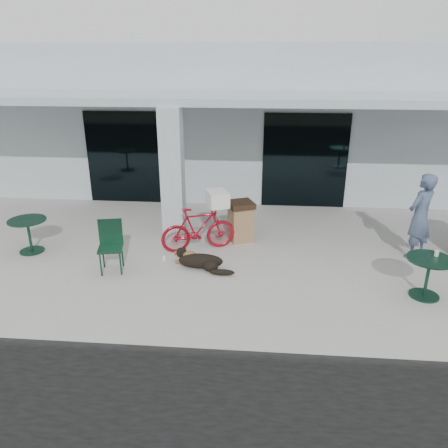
# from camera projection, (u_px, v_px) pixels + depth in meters

# --- Properties ---
(ground) EXTENTS (80.00, 80.00, 0.00)m
(ground) POSITION_uv_depth(u_px,v_px,m) (229.00, 285.00, 8.49)
(ground) COLOR #AFADA5
(ground) RESTS_ON ground
(building) EXTENTS (22.00, 7.00, 4.50)m
(building) POSITION_uv_depth(u_px,v_px,m) (247.00, 113.00, 15.57)
(building) COLOR silver
(building) RESTS_ON ground
(storefront_glass_left) EXTENTS (2.80, 0.06, 2.70)m
(storefront_glass_left) POSITION_uv_depth(u_px,v_px,m) (134.00, 158.00, 12.88)
(storefront_glass_left) COLOR black
(storefront_glass_left) RESTS_ON ground
(storefront_glass_right) EXTENTS (2.40, 0.06, 2.70)m
(storefront_glass_right) POSITION_uv_depth(u_px,v_px,m) (305.00, 161.00, 12.48)
(storefront_glass_right) COLOR black
(storefront_glass_right) RESTS_ON ground
(column) EXTENTS (0.50, 0.50, 3.12)m
(column) POSITION_uv_depth(u_px,v_px,m) (173.00, 176.00, 10.18)
(column) COLOR silver
(column) RESTS_ON ground
(overhang) EXTENTS (22.00, 2.80, 0.18)m
(overhang) POSITION_uv_depth(u_px,v_px,m) (240.00, 98.00, 10.67)
(overhang) COLOR silver
(overhang) RESTS_ON column
(bicycle) EXTENTS (1.77, 1.07, 1.03)m
(bicycle) POSITION_uv_depth(u_px,v_px,m) (198.00, 229.00, 9.86)
(bicycle) COLOR #A40D1D
(bicycle) RESTS_ON ground
(laundry_basket) EXTENTS (0.60, 0.69, 0.34)m
(laundry_basket) POSITION_uv_depth(u_px,v_px,m) (217.00, 198.00, 9.73)
(laundry_basket) COLOR white
(laundry_basket) RESTS_ON bicycle
(dog) EXTENTS (1.14, 0.78, 0.36)m
(dog) POSITION_uv_depth(u_px,v_px,m) (201.00, 260.00, 9.13)
(dog) COLOR black
(dog) RESTS_ON ground
(cup_near_dog) EXTENTS (0.08, 0.08, 0.09)m
(cup_near_dog) POSITION_uv_depth(u_px,v_px,m) (164.00, 258.00, 9.52)
(cup_near_dog) COLOR white
(cup_near_dog) RESTS_ON ground
(cafe_table_near) EXTENTS (1.06, 1.06, 0.78)m
(cafe_table_near) POSITION_uv_depth(u_px,v_px,m) (29.00, 236.00, 9.82)
(cafe_table_near) COLOR #133827
(cafe_table_near) RESTS_ON ground
(cafe_chair_near) EXTENTS (0.58, 0.62, 1.07)m
(cafe_chair_near) POSITION_uv_depth(u_px,v_px,m) (111.00, 247.00, 8.87)
(cafe_chair_near) COLOR #133827
(cafe_chair_near) RESTS_ON ground
(cafe_table_far) EXTENTS (0.94, 0.94, 0.78)m
(cafe_table_far) POSITION_uv_depth(u_px,v_px,m) (427.00, 278.00, 7.97)
(cafe_table_far) COLOR #133827
(cafe_table_far) RESTS_ON ground
(person) EXTENTS (0.82, 0.79, 1.90)m
(person) POSITION_uv_depth(u_px,v_px,m) (420.00, 216.00, 9.37)
(person) COLOR #425270
(person) RESTS_ON ground
(cup_on_table) EXTENTS (0.09, 0.09, 0.10)m
(cup_on_table) POSITION_uv_depth(u_px,v_px,m) (437.00, 253.00, 7.92)
(cup_on_table) COLOR white
(cup_on_table) RESTS_ON cafe_table_far
(trash_receptacle) EXTENTS (0.74, 0.74, 0.97)m
(trash_receptacle) POSITION_uv_depth(u_px,v_px,m) (241.00, 221.00, 10.41)
(trash_receptacle) COLOR olive
(trash_receptacle) RESTS_ON ground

